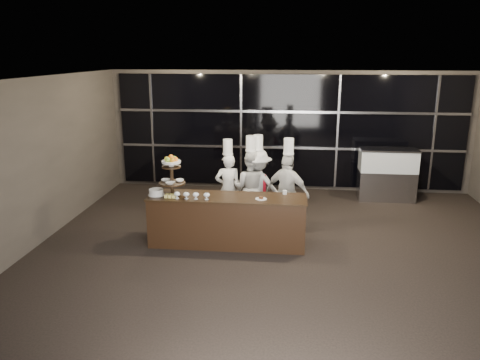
# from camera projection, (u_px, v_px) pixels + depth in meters

# --- Properties ---
(room) EXTENTS (10.00, 10.00, 10.00)m
(room) POSITION_uv_depth(u_px,v_px,m) (287.00, 185.00, 6.97)
(room) COLOR black
(room) RESTS_ON ground
(window_wall) EXTENTS (8.60, 0.10, 2.80)m
(window_wall) POSITION_uv_depth(u_px,v_px,m) (289.00, 131.00, 11.70)
(window_wall) COLOR black
(window_wall) RESTS_ON ground
(buffet_counter) EXTENTS (2.84, 0.74, 0.92)m
(buffet_counter) POSITION_uv_depth(u_px,v_px,m) (227.00, 220.00, 8.49)
(buffet_counter) COLOR black
(buffet_counter) RESTS_ON ground
(display_stand) EXTENTS (0.48, 0.48, 0.74)m
(display_stand) POSITION_uv_depth(u_px,v_px,m) (172.00, 172.00, 8.36)
(display_stand) COLOR black
(display_stand) RESTS_ON buffet_counter
(compotes) EXTENTS (0.64, 0.11, 0.12)m
(compotes) POSITION_uv_depth(u_px,v_px,m) (191.00, 195.00, 8.20)
(compotes) COLOR silver
(compotes) RESTS_ON buffet_counter
(layer_cake) EXTENTS (0.30, 0.30, 0.11)m
(layer_cake) POSITION_uv_depth(u_px,v_px,m) (156.00, 192.00, 8.44)
(layer_cake) COLOR white
(layer_cake) RESTS_ON buffet_counter
(pastry_squares) EXTENTS (0.20, 0.13, 0.05)m
(pastry_squares) POSITION_uv_depth(u_px,v_px,m) (170.00, 196.00, 8.31)
(pastry_squares) COLOR #F1E175
(pastry_squares) RESTS_ON buffet_counter
(small_plate) EXTENTS (0.20, 0.20, 0.05)m
(small_plate) POSITION_uv_depth(u_px,v_px,m) (261.00, 198.00, 8.21)
(small_plate) COLOR white
(small_plate) RESTS_ON buffet_counter
(chef_cup) EXTENTS (0.08, 0.08, 0.07)m
(chef_cup) POSITION_uv_depth(u_px,v_px,m) (285.00, 192.00, 8.49)
(chef_cup) COLOR white
(chef_cup) RESTS_ON buffet_counter
(display_case) EXTENTS (1.33, 0.58, 1.24)m
(display_case) POSITION_uv_depth(u_px,v_px,m) (387.00, 172.00, 11.06)
(display_case) COLOR #A5A5AA
(display_case) RESTS_ON ground
(chef_a) EXTENTS (0.59, 0.46, 1.75)m
(chef_a) POSITION_uv_depth(u_px,v_px,m) (228.00, 187.00, 9.53)
(chef_a) COLOR white
(chef_a) RESTS_ON ground
(chef_b) EXTENTS (0.82, 0.69, 1.82)m
(chef_b) POSITION_uv_depth(u_px,v_px,m) (250.00, 187.00, 9.49)
(chef_b) COLOR silver
(chef_b) RESTS_ON ground
(chef_c) EXTENTS (1.07, 0.72, 1.83)m
(chef_c) POSITION_uv_depth(u_px,v_px,m) (258.00, 186.00, 9.54)
(chef_c) COLOR silver
(chef_c) RESTS_ON ground
(chef_d) EXTENTS (0.98, 0.74, 1.85)m
(chef_d) POSITION_uv_depth(u_px,v_px,m) (287.00, 192.00, 9.06)
(chef_d) COLOR silver
(chef_d) RESTS_ON ground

